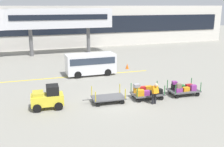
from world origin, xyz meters
TOP-DOWN VIEW (x-y plane):
  - ground_plane at (0.00, 0.00)m, footprint 120.00×120.00m
  - apron_lead_line at (-1.96, 7.57)m, footprint 16.26×0.55m
  - terminal_building at (0.00, 25.98)m, footprint 61.39×2.51m
  - jet_bridge at (-2.53, 19.99)m, footprint 16.56×3.00m
  - baggage_tug at (-4.77, 0.08)m, footprint 2.17×1.35m
  - baggage_cart_lead at (-0.63, -0.19)m, footprint 3.04×1.55m
  - baggage_cart_middle at (2.33, -0.37)m, footprint 3.04×1.55m
  - baggage_cart_tail at (5.30, -0.59)m, footprint 3.04×1.55m
  - baggage_handler at (2.31, -1.61)m, footprint 0.43×0.45m
  - shuttle_van at (0.18, 7.64)m, footprint 4.82×2.00m
  - safety_cone_near at (4.58, 8.82)m, footprint 0.36×0.36m

SIDE VIEW (x-z plane):
  - ground_plane at x=0.00m, z-range 0.00..0.00m
  - apron_lead_line at x=-1.96m, z-range 0.00..0.01m
  - safety_cone_near at x=4.58m, z-range 0.00..0.55m
  - baggage_cart_lead at x=-0.63m, z-range -0.20..0.90m
  - baggage_cart_tail at x=5.30m, z-range -0.05..1.05m
  - baggage_cart_middle at x=2.33m, z-range -0.03..1.07m
  - baggage_tug at x=-4.77m, z-range -0.04..1.54m
  - baggage_handler at x=2.31m, z-range 0.08..1.65m
  - shuttle_van at x=0.18m, z-range 0.19..2.28m
  - terminal_building at x=0.00m, z-range 0.01..6.64m
  - jet_bridge at x=-2.53m, z-range 1.78..8.04m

